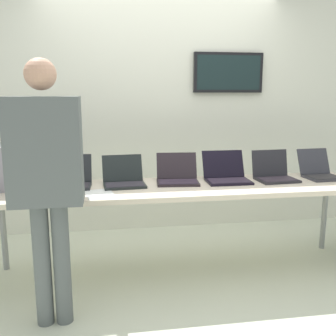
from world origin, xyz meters
name	(u,v)px	position (x,y,z in m)	size (l,w,h in m)	color
ground	(179,272)	(0.00, 0.00, -0.02)	(8.00, 8.00, 0.04)	beige
back_wall	(162,105)	(0.01, 1.13, 1.38)	(8.00, 0.11, 2.75)	silver
workbench	(179,191)	(0.00, 0.00, 0.70)	(3.17, 0.70, 0.75)	beige
equipment_box	(13,166)	(-1.34, 0.15, 0.93)	(0.39, 0.36, 0.35)	gray
laptop_station_0	(69,180)	(-0.91, 0.12, 0.81)	(0.37, 0.32, 0.25)	#232629
laptop_station_1	(124,179)	(-0.45, 0.10, 0.81)	(0.36, 0.34, 0.24)	black
laptop_station_2	(178,176)	(0.01, 0.14, 0.81)	(0.38, 0.37, 0.24)	#282025
laptop_station_3	(226,174)	(0.44, 0.11, 0.81)	(0.38, 0.37, 0.25)	black
laptop_station_4	(274,173)	(0.87, 0.09, 0.81)	(0.36, 0.32, 0.25)	#25252A
laptop_station_5	(320,171)	(1.33, 0.12, 0.81)	(0.33, 0.36, 0.25)	#35353D
person	(47,170)	(-0.96, -0.62, 1.04)	(0.44, 0.58, 1.71)	#565D5C
paper_sheet	(100,194)	(-0.65, -0.17, 0.75)	(0.27, 0.33, 0.00)	white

